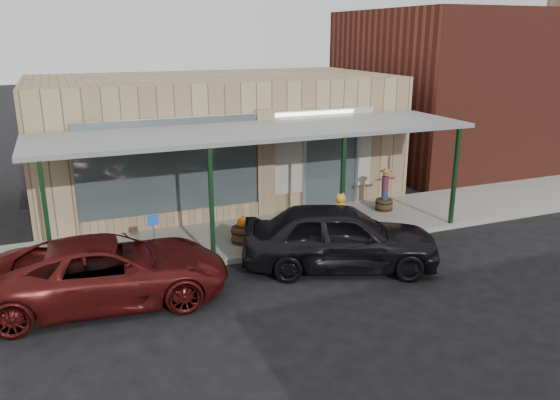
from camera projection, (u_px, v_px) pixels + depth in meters
name	position (u px, v px, depth m)	size (l,w,h in m)	color
ground	(316.00, 288.00, 12.45)	(120.00, 120.00, 0.00)	black
sidewalk	(261.00, 234.00, 15.62)	(40.00, 3.20, 0.15)	gray
storefront	(215.00, 137.00, 19.07)	(12.00, 6.25, 4.20)	tan
awning	(260.00, 132.00, 14.72)	(12.00, 3.00, 3.04)	slate
block_buildings_near	(258.00, 84.00, 20.22)	(61.00, 8.00, 8.00)	maroon
barrel_scarecrow	(384.00, 196.00, 17.33)	(0.84, 0.67, 1.40)	#47361C
barrel_pumpkin	(244.00, 233.00, 14.69)	(0.86, 0.86, 0.77)	#47361C
handicap_sign	(154.00, 233.00, 13.14)	(0.26, 0.04, 1.27)	gray
parked_sedan	(340.00, 236.00, 13.33)	(5.14, 3.52, 1.66)	black
car_maroon	(109.00, 271.00, 11.67)	(2.34, 5.08, 1.41)	#4F110F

